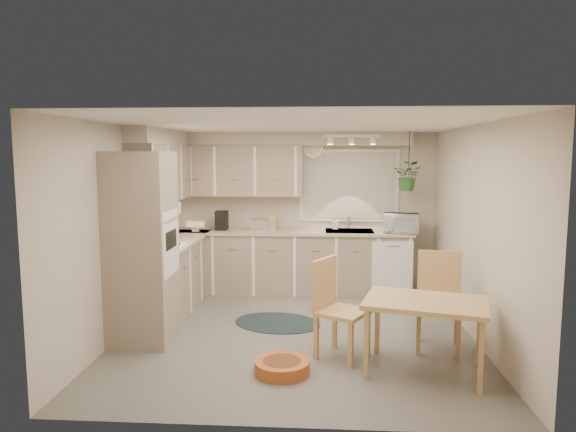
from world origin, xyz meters
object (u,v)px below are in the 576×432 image
Objects in this scene: chair_left at (343,309)px; microwave at (401,221)px; pet_bed at (282,367)px; dining_table at (424,336)px; braided_rug at (278,323)px; chair_back at (439,303)px.

microwave is (0.94, 2.39, 0.60)m from chair_left.
pet_bed is at bearing -24.14° from chair_left.
chair_left is 2.64m from microwave.
dining_table is 1.39m from pet_bed.
dining_table is 1.04× the size of braided_rug.
chair_left is at bearing -53.81° from braided_rug.
braided_rug is 2.04× the size of pet_bed.
chair_back is (1.02, 0.28, 0.01)m from chair_left.
braided_rug is 1.46m from pet_bed.
microwave reaches higher than chair_left.
chair_left reaches higher than braided_rug.
braided_rug is at bearing -132.36° from microwave.
dining_table is 2.81m from microwave.
chair_back is 1.82m from pet_bed.
pet_bed is 1.06× the size of microwave.
braided_rug is at bearing -113.85° from chair_left.
chair_back is (0.26, 0.58, 0.16)m from dining_table.
pet_bed is at bearing -109.73° from microwave.
microwave is at bearing -76.21° from chair_back.
braided_rug is (-1.52, 1.33, -0.35)m from dining_table.
chair_back reaches higher than chair_left.
dining_table is at bearing 77.50° from chair_back.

